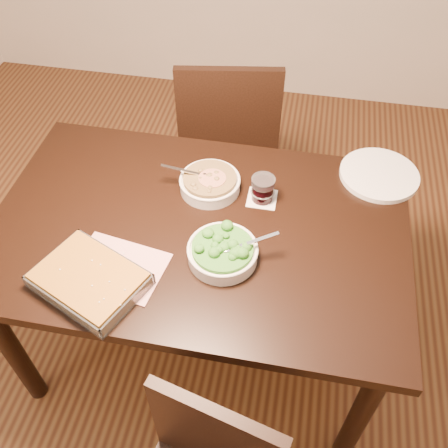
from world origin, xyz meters
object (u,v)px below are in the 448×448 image
at_px(dinner_plate, 379,175).
at_px(broccoli_bowl, 223,252).
at_px(baking_dish, 90,280).
at_px(chair_far, 229,135).
at_px(wine_tumbler, 263,188).
at_px(table, 199,244).
at_px(stew_bowl, 210,183).

bearing_deg(dinner_plate, broccoli_bowl, -135.80).
height_order(baking_dish, dinner_plate, baking_dish).
bearing_deg(baking_dish, broccoli_bowl, 49.53).
bearing_deg(chair_far, wine_tumbler, 101.19).
relative_size(wine_tumbler, chair_far, 0.10).
bearing_deg(wine_tumbler, table, -139.38).
bearing_deg(broccoli_bowl, wine_tumbler, 73.17).
xyz_separation_m(broccoli_bowl, wine_tumbler, (0.09, 0.29, 0.02)).
height_order(stew_bowl, dinner_plate, stew_bowl).
distance_m(table, broccoli_bowl, 0.20).
height_order(baking_dish, chair_far, chair_far).
xyz_separation_m(table, broccoli_bowl, (0.11, -0.12, 0.13)).
height_order(baking_dish, wine_tumbler, wine_tumbler).
xyz_separation_m(stew_bowl, chair_far, (-0.04, 0.60, -0.25)).
relative_size(baking_dish, chair_far, 0.41).
distance_m(baking_dish, wine_tumbler, 0.65).
distance_m(stew_bowl, wine_tumbler, 0.19).
xyz_separation_m(table, chair_far, (-0.04, 0.78, -0.13)).
distance_m(broccoli_bowl, dinner_plate, 0.69).
bearing_deg(chair_far, baking_dish, 68.73).
bearing_deg(stew_bowl, wine_tumbler, -4.74).
distance_m(table, wine_tumbler, 0.29).
bearing_deg(wine_tumbler, chair_far, 110.51).
xyz_separation_m(broccoli_bowl, chair_far, (-0.14, 0.90, -0.25)).
bearing_deg(dinner_plate, wine_tumbler, -154.51).
distance_m(table, baking_dish, 0.42).
bearing_deg(stew_bowl, table, -91.22).
relative_size(broccoli_bowl, dinner_plate, 0.86).
relative_size(table, dinner_plate, 4.88).
height_order(table, wine_tumbler, wine_tumbler).
xyz_separation_m(broccoli_bowl, baking_dish, (-0.37, -0.18, -0.00)).
bearing_deg(chair_far, table, 83.26).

